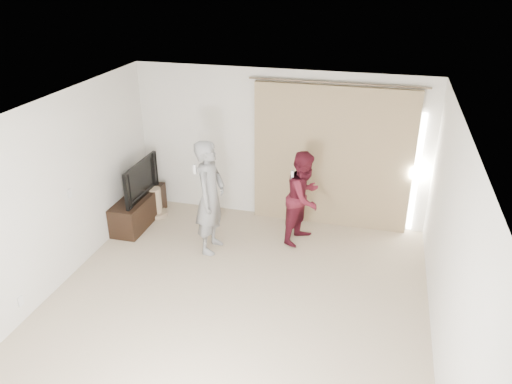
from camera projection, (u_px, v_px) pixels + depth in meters
floor at (233, 308)px, 6.56m from camera, size 5.50×5.50×0.00m
wall_back at (279, 146)px, 8.41m from camera, size 5.00×0.04×2.60m
wall_left at (50, 199)px, 6.58m from camera, size 0.04×5.50×2.60m
ceiling at (228, 117)px, 5.45m from camera, size 5.00×5.50×0.01m
curtain at (332, 158)px, 8.18m from camera, size 2.80×0.11×2.46m
tv_console at (139, 209)px, 8.60m from camera, size 0.45×1.31×0.50m
tv at (135, 179)px, 8.36m from camera, size 0.15×1.10×0.64m
scratching_post at (156, 204)px, 8.85m from camera, size 0.40×0.40×0.53m
person_man at (210, 197)px, 7.54m from camera, size 0.46×0.67×1.80m
person_woman at (304, 197)px, 7.85m from camera, size 0.80×0.90×1.53m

